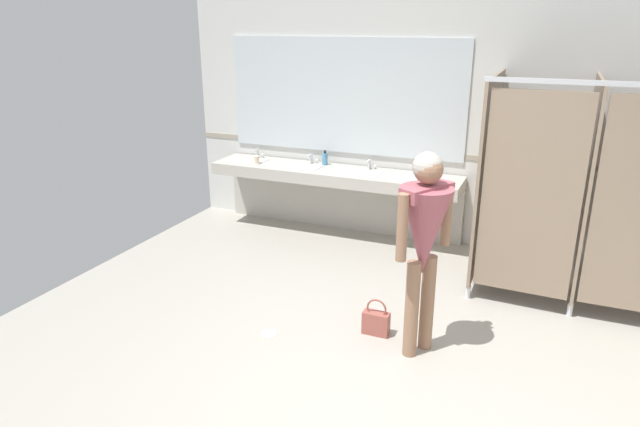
{
  "coord_description": "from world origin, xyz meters",
  "views": [
    {
      "loc": [
        0.93,
        -3.3,
        2.54
      ],
      "look_at": [
        -0.77,
        0.75,
        1.02
      ],
      "focal_mm": 31.67,
      "sensor_mm": 36.0,
      "label": 1
    }
  ],
  "objects_px": {
    "person_standing": "(424,231)",
    "handbag": "(376,322)",
    "paper_cup": "(257,160)",
    "soap_dispenser": "(325,159)"
  },
  "relations": [
    {
      "from": "person_standing",
      "to": "handbag",
      "type": "height_order",
      "value": "person_standing"
    },
    {
      "from": "handbag",
      "to": "paper_cup",
      "type": "height_order",
      "value": "paper_cup"
    },
    {
      "from": "handbag",
      "to": "paper_cup",
      "type": "relative_size",
      "value": 3.39
    },
    {
      "from": "handbag",
      "to": "paper_cup",
      "type": "bearing_deg",
      "value": 138.38
    },
    {
      "from": "paper_cup",
      "to": "person_standing",
      "type": "bearing_deg",
      "value": -38.69
    },
    {
      "from": "handbag",
      "to": "soap_dispenser",
      "type": "height_order",
      "value": "soap_dispenser"
    },
    {
      "from": "handbag",
      "to": "soap_dispenser",
      "type": "bearing_deg",
      "value": 121.84
    },
    {
      "from": "person_standing",
      "to": "paper_cup",
      "type": "height_order",
      "value": "person_standing"
    },
    {
      "from": "handbag",
      "to": "soap_dispenser",
      "type": "relative_size",
      "value": 1.81
    },
    {
      "from": "paper_cup",
      "to": "handbag",
      "type": "bearing_deg",
      "value": -41.62
    }
  ]
}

